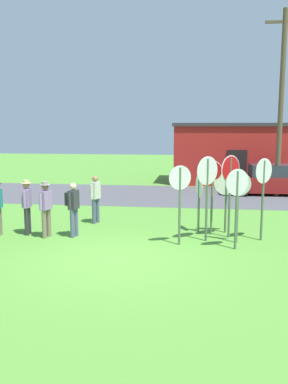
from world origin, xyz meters
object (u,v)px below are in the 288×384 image
at_px(stop_sign_center_cluster, 237,195).
at_px(stop_sign_rear_left, 199,193).
at_px(parked_car_on_street, 268,181).
at_px(stop_sign_tallest, 230,181).
at_px(stop_sign_rear_right, 207,183).
at_px(stop_sign_nearest, 238,194).
at_px(stop_sign_far_back, 226,190).
at_px(stop_sign_leaning_left, 212,186).
at_px(person_in_blue, 95,197).
at_px(person_in_teal, 73,206).
at_px(stop_sign_leaning_right, 263,185).
at_px(person_holding_notes, 46,206).
at_px(utility_pole, 281,101).
at_px(stop_sign_low_front, 180,192).
at_px(person_near_signs, 27,204).

distance_m(stop_sign_center_cluster, stop_sign_rear_left, 2.10).
bearing_deg(parked_car_on_street, stop_sign_tallest, -106.67).
distance_m(stop_sign_rear_right, stop_sign_nearest, 0.95).
height_order(stop_sign_rear_right, stop_sign_far_back, stop_sign_rear_right).
distance_m(stop_sign_leaning_left, person_in_blue, 4.19).
xyz_separation_m(stop_sign_center_cluster, person_in_teal, (-4.86, 0.69, -0.55)).
relative_size(stop_sign_tallest, stop_sign_leaning_right, 1.03).
xyz_separation_m(person_holding_notes, person_in_blue, (1.04, 2.06, -0.03)).
relative_size(stop_sign_leaning_right, person_holding_notes, 1.42).
bearing_deg(stop_sign_rear_right, utility_pole, 67.15).
bearing_deg(stop_sign_far_back, stop_sign_center_cluster, -85.01).
bearing_deg(stop_sign_tallest, parked_car_on_street, 73.33).
relative_size(stop_sign_nearest, person_in_blue, 1.26).
bearing_deg(utility_pole, stop_sign_low_front, -115.78).
bearing_deg(person_near_signs, stop_sign_far_back, 9.40).
height_order(stop_sign_center_cluster, stop_sign_tallest, stop_sign_tallest).
height_order(stop_sign_nearest, stop_sign_far_back, stop_sign_nearest).
distance_m(utility_pole, parked_car_on_street, 3.95).
bearing_deg(stop_sign_leaning_right, person_in_teal, -176.69).
bearing_deg(stop_sign_leaning_right, stop_sign_nearest, -154.60).
height_order(stop_sign_nearest, person_in_blue, stop_sign_nearest).
bearing_deg(stop_sign_rear_left, person_in_teal, -163.57).
relative_size(parked_car_on_street, stop_sign_leaning_left, 1.85).
xyz_separation_m(stop_sign_leaning_left, stop_sign_nearest, (0.71, -0.85, -0.11)).
bearing_deg(person_near_signs, person_in_teal, -3.18).
relative_size(stop_sign_rear_right, stop_sign_rear_left, 1.34).
distance_m(stop_sign_rear_right, person_near_signs, 5.65).
height_order(stop_sign_rear_right, stop_sign_tallest, stop_sign_tallest).
relative_size(stop_sign_leaning_left, person_near_signs, 1.35).
height_order(stop_sign_nearest, stop_sign_rear_left, stop_sign_nearest).
distance_m(stop_sign_nearest, person_in_blue, 5.12).
relative_size(stop_sign_rear_left, person_near_signs, 1.09).
bearing_deg(stop_sign_center_cluster, person_holding_notes, 174.81).
bearing_deg(person_in_blue, person_holding_notes, -116.75).
distance_m(stop_sign_far_back, person_in_teal, 4.85).
distance_m(utility_pole, stop_sign_leaning_right, 9.01).
relative_size(parked_car_on_street, stop_sign_rear_right, 1.72).
bearing_deg(stop_sign_low_front, stop_sign_far_back, 48.10).
relative_size(stop_sign_low_front, stop_sign_leaning_right, 0.93).
relative_size(parked_car_on_street, stop_sign_center_cluster, 1.93).
bearing_deg(parked_car_on_street, person_near_signs, -134.27).
bearing_deg(parked_car_on_street, utility_pole, -61.16).
height_order(stop_sign_rear_left, person_holding_notes, stop_sign_rear_left).
relative_size(stop_sign_far_back, person_in_blue, 1.20).
bearing_deg(stop_sign_leaning_left, utility_pole, 66.24).
relative_size(stop_sign_rear_right, stop_sign_leaning_left, 1.08).
height_order(stop_sign_leaning_left, person_holding_notes, stop_sign_leaning_left).
relative_size(stop_sign_leaning_left, stop_sign_rear_left, 1.24).
bearing_deg(person_in_blue, stop_sign_center_cluster, -29.12).
xyz_separation_m(person_in_blue, person_near_signs, (-1.76, -1.80, 0.03)).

